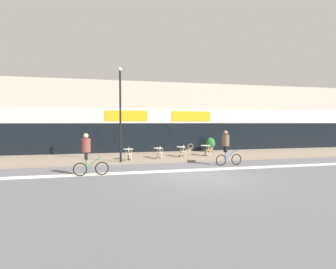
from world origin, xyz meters
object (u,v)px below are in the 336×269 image
Objects in this scene: cafe_chair_1_near at (160,152)px; lamp_post at (120,108)px; cafe_chair_2_side at (189,149)px; planter_pot at (210,144)px; bistro_table_2 at (181,150)px; bistro_table_1 at (158,151)px; cyclist_0 at (87,151)px; cafe_chair_3_near at (209,149)px; bistro_table_0 at (128,152)px; cafe_chair_0_near at (129,153)px; bistro_table_3 at (205,148)px; cyclist_1 at (226,145)px; cafe_chair_2_near at (183,150)px.

lamp_post is (-2.61, -0.68, 2.81)m from cafe_chair_1_near.
cafe_chair_2_side is 0.76× the size of planter_pot.
bistro_table_1 is at bearing -164.93° from bistro_table_2.
cyclist_0 reaches higher than cafe_chair_2_side.
cyclist_0 reaches higher than cafe_chair_3_near.
cafe_chair_0_near reaches higher than bistro_table_0.
cyclist_0 is (-8.09, -5.25, 0.54)m from bistro_table_3.
cyclist_1 is at bearing -42.92° from bistro_table_1.
bistro_table_1 is 1.77m from cafe_chair_2_near.
cafe_chair_2_side reaches higher than bistro_table_1.
bistro_table_0 is at bearing 5.86° from cafe_chair_0_near.
cyclist_1 reaches higher than bistro_table_0.
bistro_table_2 is at bearing 79.64° from cafe_chair_3_near.
lamp_post reaches higher than cafe_chair_2_side.
cafe_chair_2_near is 0.44× the size of cyclist_0.
cafe_chair_0_near is (-2.08, -1.00, 0.02)m from bistro_table_1.
cafe_chair_1_near is (0.00, -0.63, 0.02)m from bistro_table_1.
bistro_table_0 is at bearing 57.72° from cyclist_0.
bistro_table_3 is 0.36× the size of cyclist_0.
cafe_chair_1_near reaches higher than bistro_table_1.
bistro_table_0 is 0.79× the size of cafe_chair_0_near.
lamp_post is at bearing 58.17° from cyclist_0.
bistro_table_1 is at bearing -57.60° from cafe_chair_0_near.
lamp_post is (-7.66, -4.19, 2.69)m from planter_pot.
bistro_table_1 is at bearing 14.14° from cafe_chair_2_side.
bistro_table_0 is 0.34× the size of cyclist_1.
lamp_post is at bearing -157.89° from bistro_table_2.
lamp_post reaches higher than cafe_chair_2_near.
bistro_table_2 is (3.85, 0.86, -0.01)m from bistro_table_0.
cafe_chair_2_near is 3.63m from cyclist_1.
cyclist_0 reaches higher than bistro_table_2.
cafe_chair_0_near reaches higher than bistro_table_2.
bistro_table_1 is 0.78× the size of cafe_chair_2_near.
cyclist_0 is 0.98× the size of cyclist_1.
cafe_chair_1_near is 1.00× the size of cafe_chair_2_near.
bistro_table_1 is at bearing 10.36° from bistro_table_0.
cyclist_1 is at bearing -143.89° from cafe_chair_2_near.
cafe_chair_2_side is 1.40m from cafe_chair_3_near.
cafe_chair_3_near is at bearing 0.39° from bistro_table_1.
cafe_chair_3_near is at bearing -114.68° from planter_pot.
lamp_post is 4.36m from cyclist_0.
bistro_table_3 is at bearing -120.38° from planter_pot.
cafe_chair_1_near is at bearing -6.78° from bistro_table_0.
bistro_table_1 is at bearing -0.33° from cafe_chair_1_near.
lamp_post reaches higher than cafe_chair_0_near.
bistro_table_2 is 2.09m from cafe_chair_1_near.
cyclist_0 is (-4.36, -3.98, 0.56)m from cafe_chair_1_near.
bistro_table_1 is 6.36m from cyclist_0.
cafe_chair_1_near is 0.76× the size of planter_pot.
cafe_chair_2_near is 0.76× the size of planter_pot.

